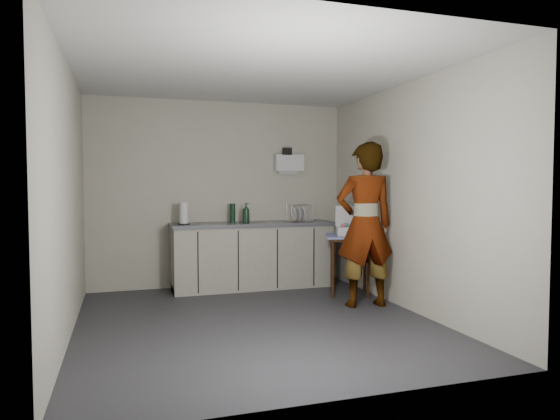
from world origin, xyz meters
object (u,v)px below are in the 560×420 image
object	(u,v)px
standing_man	(365,225)
dish_rack	(299,218)
side_table	(349,243)
paper_towel	(184,214)
bakery_box	(346,229)
kitchen_counter	(253,257)
dark_bottle	(233,213)
soap_bottle	(246,213)
soda_can	(247,218)

from	to	relation	value
standing_man	dish_rack	distance (m)	1.42
side_table	paper_towel	size ratio (longest dim) A/B	2.68
paper_towel	bakery_box	size ratio (longest dim) A/B	0.77
side_table	bakery_box	size ratio (longest dim) A/B	2.08
kitchen_counter	dark_bottle	xyz separation A→B (m)	(-0.27, 0.07, 0.61)
standing_man	paper_towel	bearing A→B (deg)	-30.40
paper_towel	bakery_box	world-z (taller)	paper_towel
soap_bottle	paper_towel	size ratio (longest dim) A/B	0.93
soda_can	standing_man	bearing A→B (deg)	-51.56
standing_man	dish_rack	world-z (taller)	standing_man
standing_man	soda_can	bearing A→B (deg)	-47.40
standing_man	soda_can	xyz separation A→B (m)	(-1.09, 1.37, 0.01)
standing_man	dark_bottle	xyz separation A→B (m)	(-1.27, 1.49, 0.08)
side_table	soap_bottle	bearing A→B (deg)	170.69
paper_towel	kitchen_counter	bearing A→B (deg)	4.54
soap_bottle	kitchen_counter	bearing A→B (deg)	30.20
dark_bottle	standing_man	bearing A→B (deg)	-49.56
side_table	dark_bottle	distance (m)	1.65
side_table	bakery_box	bearing A→B (deg)	152.38
paper_towel	dark_bottle	bearing A→B (deg)	11.83
kitchen_counter	soda_can	world-z (taller)	soda_can
side_table	dark_bottle	size ratio (longest dim) A/B	2.97
kitchen_counter	dish_rack	xyz separation A→B (m)	(0.67, -0.03, 0.54)
soda_can	soap_bottle	bearing A→B (deg)	-134.63
side_table	bakery_box	world-z (taller)	bakery_box
paper_towel	side_table	bearing A→B (deg)	-19.29
standing_man	paper_towel	xyz separation A→B (m)	(-1.95, 1.34, 0.08)
paper_towel	bakery_box	bearing A→B (deg)	-18.69
side_table	standing_man	bearing A→B (deg)	-77.21
kitchen_counter	bakery_box	xyz separation A→B (m)	(1.07, -0.76, 0.43)
kitchen_counter	paper_towel	xyz separation A→B (m)	(-0.95, -0.08, 0.62)
side_table	dish_rack	size ratio (longest dim) A/B	2.24
dish_rack	dark_bottle	bearing A→B (deg)	173.99
standing_man	side_table	bearing A→B (deg)	-94.93
dark_bottle	bakery_box	bearing A→B (deg)	-31.72
kitchen_counter	standing_man	distance (m)	1.82
kitchen_counter	standing_man	xyz separation A→B (m)	(1.00, -1.42, 0.54)
side_table	standing_man	world-z (taller)	standing_man
kitchen_counter	soda_can	distance (m)	0.56
side_table	soap_bottle	distance (m)	1.46
bakery_box	dark_bottle	bearing A→B (deg)	166.66
standing_man	bakery_box	xyz separation A→B (m)	(0.07, 0.66, -0.11)
dark_bottle	paper_towel	xyz separation A→B (m)	(-0.68, -0.14, 0.01)
soda_can	bakery_box	world-z (taller)	bakery_box
side_table	bakery_box	xyz separation A→B (m)	(-0.03, 0.03, 0.18)
side_table	dish_rack	world-z (taller)	dish_rack
kitchen_counter	side_table	distance (m)	1.38
soda_can	dish_rack	world-z (taller)	dish_rack
soap_bottle	soda_can	world-z (taller)	soap_bottle
kitchen_counter	dish_rack	distance (m)	0.86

